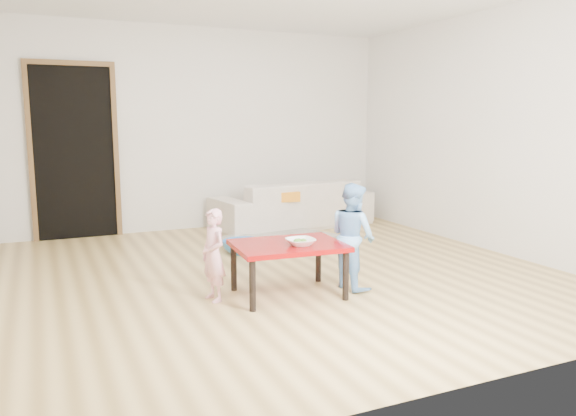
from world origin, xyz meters
TOP-DOWN VIEW (x-y plane):
  - floor at (0.00, 0.00)m, footprint 5.00×5.00m
  - back_wall at (0.00, 2.50)m, footprint 5.00×0.02m
  - right_wall at (2.50, 0.00)m, footprint 0.02×5.00m
  - doorway at (-1.60, 2.48)m, footprint 1.02×0.08m
  - sofa at (1.08, 2.05)m, footprint 2.24×1.11m
  - cushion at (0.75, 1.78)m, footprint 0.50×0.46m
  - red_table at (-0.20, -0.64)m, footprint 0.92×0.72m
  - bowl at (-0.14, -0.76)m, footprint 0.23×0.23m
  - broccoli at (-0.14, -0.76)m, footprint 0.12×0.12m
  - child_pink at (-0.79, -0.52)m, footprint 0.23×0.30m
  - child_blue at (0.39, -0.67)m, footprint 0.40×0.48m
  - basin at (-0.04, 0.89)m, footprint 0.45×0.45m
  - blanket at (0.53, 1.27)m, footprint 1.48×1.38m

SIDE VIEW (x-z plane):
  - floor at x=0.00m, z-range -0.01..0.01m
  - blanket at x=0.53m, z-range 0.00..0.06m
  - basin at x=-0.04m, z-range 0.00..0.14m
  - red_table at x=-0.20m, z-range 0.00..0.44m
  - sofa at x=1.08m, z-range 0.00..0.63m
  - child_pink at x=-0.79m, z-range 0.00..0.74m
  - child_blue at x=0.39m, z-range 0.00..0.91m
  - bowl at x=-0.14m, z-range 0.44..0.49m
  - broccoli at x=-0.14m, z-range 0.44..0.49m
  - cushion at x=0.75m, z-range 0.41..0.54m
  - doorway at x=-1.60m, z-range -0.03..2.08m
  - back_wall at x=0.00m, z-range 0.00..2.60m
  - right_wall at x=2.50m, z-range 0.00..2.60m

